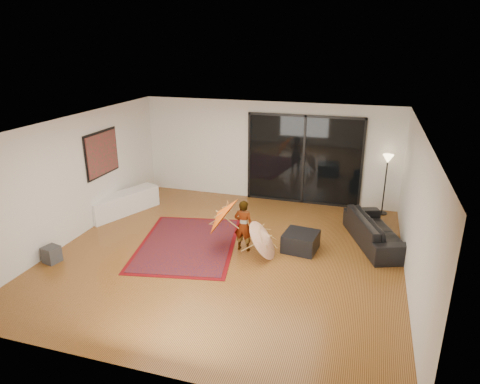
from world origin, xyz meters
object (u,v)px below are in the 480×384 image
at_px(media_console, 123,203).
at_px(ottoman, 301,241).
at_px(child, 243,226).
at_px(sofa, 376,230).

distance_m(media_console, ottoman, 4.73).
bearing_deg(media_console, child, 5.62).
bearing_deg(ottoman, media_console, 171.20).
relative_size(sofa, child, 1.91).
bearing_deg(child, ottoman, -160.37).
relative_size(media_console, ottoman, 2.85).
bearing_deg(sofa, ottoman, 96.20).
height_order(ottoman, child, child).
height_order(sofa, child, child).
xyz_separation_m(sofa, ottoman, (-1.52, -0.78, -0.12)).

